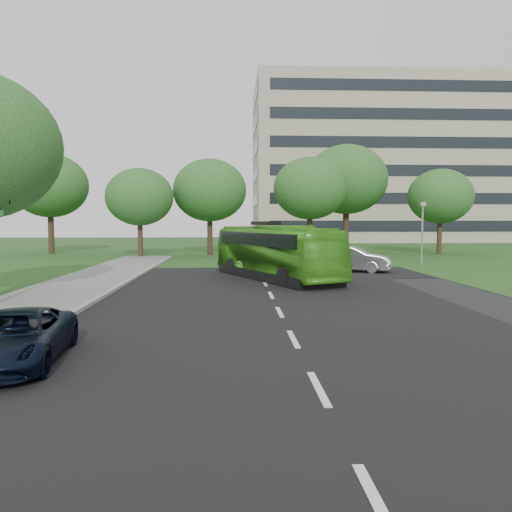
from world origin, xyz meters
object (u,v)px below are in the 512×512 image
(sedan, at_px, (351,259))
(suv, at_px, (16,338))
(bus, at_px, (275,252))
(camera_pole, at_px, (422,224))
(tree_park_b, at_px, (210,190))
(tree_park_f, at_px, (50,186))
(tree_park_e, at_px, (440,196))
(tree_park_c, at_px, (310,189))
(office_building, at_px, (377,164))
(tree_park_a, at_px, (140,197))
(tree_park_d, at_px, (346,180))

(sedan, bearing_deg, suv, 171.41)
(bus, distance_m, camera_pole, 15.54)
(tree_park_b, relative_size, camera_pole, 1.94)
(tree_park_f, distance_m, camera_pole, 34.85)
(tree_park_e, height_order, bus, tree_park_e)
(sedan, bearing_deg, tree_park_c, 23.65)
(tree_park_b, xyz_separation_m, tree_park_c, (9.54, 0.57, 0.24))
(camera_pole, bearing_deg, bus, -120.90)
(sedan, height_order, suv, sedan)
(tree_park_b, xyz_separation_m, sedan, (9.71, -15.69, -5.27))
(tree_park_c, height_order, suv, tree_park_c)
(office_building, bearing_deg, tree_park_b, -127.04)
(office_building, bearing_deg, tree_park_a, -130.46)
(tree_park_f, xyz_separation_m, suv, (13.03, -38.67, -6.07))
(office_building, distance_m, tree_park_f, 52.29)
(tree_park_e, bearing_deg, tree_park_c, 178.39)
(tree_park_a, distance_m, tree_park_b, 6.72)
(office_building, xyz_separation_m, tree_park_f, (-41.49, -31.29, -5.83))
(tree_park_a, height_order, tree_park_c, tree_park_c)
(tree_park_c, relative_size, sedan, 1.90)
(suv, height_order, camera_pole, camera_pole)
(suv, bearing_deg, bus, 60.28)
(tree_park_d, height_order, bus, tree_park_d)
(suv, bearing_deg, tree_park_c, 65.48)
(suv, bearing_deg, sedan, 52.41)
(tree_park_b, distance_m, camera_pole, 19.48)
(tree_park_b, xyz_separation_m, tree_park_d, (13.72, 3.52, 1.34))
(tree_park_e, height_order, sedan, tree_park_e)
(tree_park_a, relative_size, tree_park_c, 0.84)
(suv, bearing_deg, camera_pole, 47.56)
(bus, height_order, suv, bus)
(bus, bearing_deg, tree_park_f, 108.27)
(tree_park_e, height_order, tree_park_f, tree_park_f)
(tree_park_e, height_order, suv, tree_park_e)
(tree_park_d, height_order, tree_park_f, tree_park_d)
(office_building, distance_m, camera_pole, 45.93)
(office_building, relative_size, sedan, 8.16)
(tree_park_a, relative_size, sedan, 1.59)
(tree_park_a, xyz_separation_m, bus, (10.43, -16.50, -3.80))
(tree_park_e, xyz_separation_m, camera_pole, (-5.56, -10.05, -2.57))
(bus, xyz_separation_m, suv, (-7.17, -16.28, -0.90))
(tree_park_b, relative_size, tree_park_d, 0.82)
(tree_park_d, bearing_deg, tree_park_a, -161.57)
(tree_park_e, distance_m, camera_pole, 11.77)
(bus, bearing_deg, office_building, 44.58)
(tree_park_b, bearing_deg, camera_pole, -30.72)
(tree_park_a, distance_m, tree_park_e, 28.23)
(tree_park_f, distance_m, suv, 41.26)
(tree_park_e, height_order, camera_pole, tree_park_e)
(office_building, relative_size, tree_park_f, 4.09)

